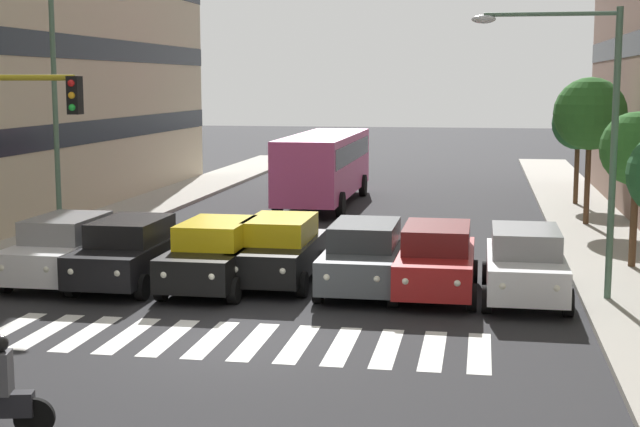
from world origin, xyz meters
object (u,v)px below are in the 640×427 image
car_3 (279,250)px  car_6 (65,249)px  street_lamp_right (66,95)px  bus_behind_traffic (325,161)px  car_1 (436,260)px  car_4 (215,254)px  car_5 (129,252)px  car_2 (364,256)px  street_tree_3 (578,124)px  street_lamp_left (588,119)px  street_tree_2 (590,114)px  street_tree_1 (637,150)px  car_0 (525,264)px

car_3 → car_6: size_ratio=1.00×
street_lamp_right → bus_behind_traffic: bearing=-115.2°
bus_behind_traffic → car_1: bearing=108.8°
car_4 → car_5: same height
car_2 → car_4: bearing=6.1°
car_2 → car_6: 7.87m
car_2 → car_6: (7.86, 0.29, 0.00)m
street_lamp_right → street_tree_3: size_ratio=1.76×
car_4 → street_tree_3: 20.65m
car_1 → street_lamp_left: street_lamp_left is taller
car_5 → car_6: same height
street_lamp_right → street_tree_2: size_ratio=1.49×
car_2 → car_3: bearing=-12.4°
car_4 → street_tree_3: (-10.51, -17.59, 2.60)m
bus_behind_traffic → street_tree_3: 10.68m
car_5 → car_6: 1.84m
car_3 → street_tree_1: bearing=-161.2°
car_1 → street_tree_1: (-5.21, -3.81, 2.50)m
car_2 → car_3: same height
car_1 → street_tree_3: bearing=-105.9°
car_6 → bus_behind_traffic: 17.00m
street_tree_1 → street_tree_2: street_tree_2 is taller
street_tree_1 → street_tree_3: street_tree_3 is taller
car_3 → street_lamp_left: 8.35m
bus_behind_traffic → street_tree_2: (-10.34, 4.72, 2.22)m
car_2 → bus_behind_traffic: 16.65m
car_2 → car_5: 6.04m
car_0 → street_lamp_right: street_lamp_right is taller
bus_behind_traffic → street_tree_2: size_ratio=2.01×
car_2 → street_lamp_left: 6.31m
car_5 → street_lamp_left: bearing=-180.0°
car_2 → car_5: (6.03, 0.43, 0.00)m
bus_behind_traffic → street_lamp_right: bearing=64.8°
street_lamp_left → street_lamp_right: street_lamp_right is taller
car_3 → street_lamp_left: bearing=173.0°
street_tree_2 → street_lamp_left: bearing=83.6°
street_lamp_left → street_lamp_right: bearing=-16.0°
car_1 → car_5: (7.83, 0.29, 0.00)m
car_2 → street_lamp_right: bearing=-21.7°
car_0 → car_3: same height
car_3 → street_tree_1: 10.14m
bus_behind_traffic → car_4: bearing=90.0°
bus_behind_traffic → street_tree_1: (-10.77, 12.52, 1.53)m
car_1 → street_lamp_right: size_ratio=0.57×
bus_behind_traffic → street_tree_2: bearing=155.5°
street_tree_2 → street_tree_3: size_ratio=1.18×
car_0 → car_4: same height
car_0 → car_4: size_ratio=1.00×
car_1 → street_tree_1: bearing=-143.8°
car_4 → street_lamp_left: 9.65m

